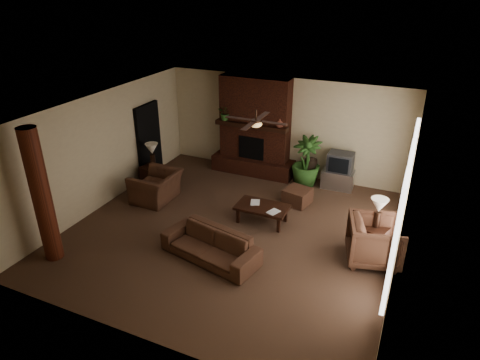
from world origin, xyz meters
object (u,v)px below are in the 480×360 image
at_px(side_table_right, 374,239).
at_px(coffee_table, 262,208).
at_px(armchair_left, 156,182).
at_px(lamp_right, 379,207).
at_px(sofa, 210,241).
at_px(armchair_right, 375,239).
at_px(log_column, 42,197).
at_px(tv_stand, 338,179).
at_px(lamp_left, 152,150).
at_px(floor_plant, 306,171).
at_px(side_table_left, 152,175).
at_px(ottoman, 297,196).
at_px(floor_vase, 310,168).

bearing_deg(side_table_right, coffee_table, 177.75).
bearing_deg(armchair_left, lamp_right, 89.68).
xyz_separation_m(sofa, armchair_right, (3.05, 1.25, 0.11)).
xyz_separation_m(log_column, tv_stand, (4.65, 5.55, -1.15)).
distance_m(sofa, armchair_right, 3.30).
relative_size(sofa, lamp_left, 3.17).
distance_m(tv_stand, lamp_left, 5.11).
distance_m(log_column, lamp_right, 6.67).
bearing_deg(tv_stand, floor_plant, -171.57).
distance_m(armchair_right, tv_stand, 3.33).
xyz_separation_m(sofa, side_table_left, (-3.07, 2.38, -0.13)).
distance_m(side_table_left, lamp_right, 6.15).
height_order(ottoman, lamp_left, lamp_left).
bearing_deg(floor_plant, side_table_right, -48.50).
bearing_deg(lamp_right, lamp_left, 172.82).
xyz_separation_m(armchair_left, lamp_right, (5.43, 0.00, 0.49)).
distance_m(log_column, side_table_right, 6.74).
distance_m(lamp_left, side_table_right, 6.12).
bearing_deg(log_column, tv_stand, 50.07).
bearing_deg(ottoman, lamp_left, -172.56).
xyz_separation_m(floor_plant, side_table_left, (-3.88, -1.73, -0.11)).
distance_m(log_column, ottoman, 5.89).
bearing_deg(floor_vase, lamp_left, -154.91).
bearing_deg(ottoman, side_table_left, -171.83).
bearing_deg(floor_vase, tv_stand, 0.00).
bearing_deg(side_table_right, armchair_left, 179.60).
bearing_deg(lamp_left, tv_stand, 21.35).
height_order(armchair_left, armchair_right, armchair_right).
bearing_deg(armchair_right, tv_stand, 9.63).
xyz_separation_m(floor_plant, lamp_left, (-3.84, -1.67, 0.61)).
bearing_deg(coffee_table, lamp_left, 168.64).
distance_m(sofa, floor_plant, 4.19).
relative_size(coffee_table, side_table_left, 2.18).
distance_m(armchair_right, lamp_left, 6.21).
xyz_separation_m(lamp_left, lamp_right, (6.03, -0.76, 0.00)).
distance_m(floor_plant, lamp_right, 3.33).
xyz_separation_m(ottoman, side_table_left, (-4.01, -0.58, 0.08)).
relative_size(sofa, lamp_right, 3.17).
bearing_deg(lamp_left, armchair_left, -52.11).
height_order(coffee_table, ottoman, coffee_table).
bearing_deg(armchair_right, side_table_right, -7.64).
relative_size(armchair_right, side_table_left, 1.88).
xyz_separation_m(sofa, lamp_left, (-3.03, 2.44, 0.60)).
bearing_deg(floor_vase, coffee_table, -100.04).
height_order(armchair_left, coffee_table, armchair_left).
height_order(tv_stand, side_table_left, side_table_left).
height_order(sofa, coffee_table, sofa).
xyz_separation_m(log_column, floor_vase, (3.87, 5.55, -0.97)).
distance_m(coffee_table, tv_stand, 2.82).
bearing_deg(armchair_right, ottoman, 36.23).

